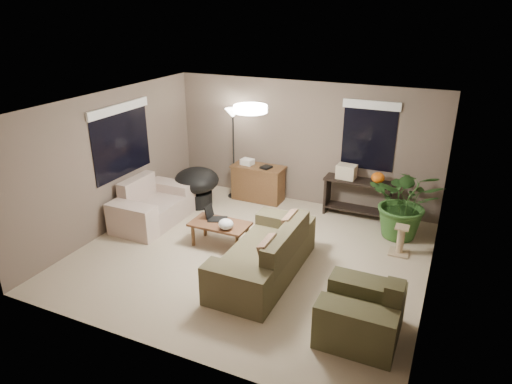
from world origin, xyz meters
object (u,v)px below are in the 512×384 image
at_px(main_sofa, 266,258).
at_px(coffee_table, 220,226).
at_px(papasan_chair, 197,184).
at_px(floor_lamp, 233,124).
at_px(cat_scratching_post, 400,242).
at_px(console_table, 357,195).
at_px(armchair, 362,315).
at_px(loveseat, 152,207).
at_px(desk, 258,183).
at_px(houseplant, 405,210).

xyz_separation_m(main_sofa, coffee_table, (-1.08, 0.53, 0.06)).
height_order(papasan_chair, floor_lamp, floor_lamp).
distance_m(main_sofa, cat_scratching_post, 2.33).
xyz_separation_m(console_table, papasan_chair, (-3.10, -0.84, 0.03)).
bearing_deg(main_sofa, coffee_table, 153.85).
relative_size(armchair, cat_scratching_post, 2.00).
distance_m(console_table, papasan_chair, 3.21).
relative_size(main_sofa, loveseat, 1.37).
relative_size(coffee_table, floor_lamp, 0.52).
height_order(desk, houseplant, houseplant).
relative_size(coffee_table, houseplant, 0.74).
relative_size(desk, floor_lamp, 0.58).
relative_size(main_sofa, floor_lamp, 1.15).
height_order(loveseat, houseplant, houseplant).
height_order(coffee_table, papasan_chair, papasan_chair).
xyz_separation_m(main_sofa, cat_scratching_post, (1.77, 1.51, -0.08)).
bearing_deg(coffee_table, loveseat, 170.39).
distance_m(loveseat, papasan_chair, 1.11).
relative_size(loveseat, houseplant, 1.19).
bearing_deg(houseplant, main_sofa, -128.70).
bearing_deg(papasan_chair, cat_scratching_post, -4.60).
relative_size(armchair, desk, 0.91).
distance_m(desk, floor_lamp, 1.34).
relative_size(desk, houseplant, 0.82).
relative_size(loveseat, coffee_table, 1.60).
bearing_deg(cat_scratching_post, main_sofa, -139.55).
bearing_deg(coffee_table, cat_scratching_post, 18.94).
distance_m(desk, console_table, 2.09).
xyz_separation_m(desk, cat_scratching_post, (3.08, -1.11, -0.16)).
bearing_deg(coffee_table, console_table, 49.09).
distance_m(armchair, cat_scratching_post, 2.29).
xyz_separation_m(loveseat, houseplant, (4.42, 1.34, 0.23)).
bearing_deg(houseplant, papasan_chair, -175.68).
height_order(loveseat, coffee_table, loveseat).
bearing_deg(floor_lamp, armchair, -43.94).
bearing_deg(main_sofa, floor_lamp, 125.74).
distance_m(houseplant, cat_scratching_post, 0.71).
bearing_deg(main_sofa, desk, 116.51).
distance_m(coffee_table, papasan_chair, 1.81).
bearing_deg(desk, loveseat, -127.49).
relative_size(armchair, coffee_table, 1.00).
xyz_separation_m(loveseat, console_table, (3.48, 1.87, 0.14)).
bearing_deg(floor_lamp, loveseat, -115.63).
xyz_separation_m(main_sofa, houseplant, (1.72, 2.14, 0.23)).
relative_size(armchair, console_table, 0.77).
relative_size(loveseat, floor_lamp, 0.84).
bearing_deg(loveseat, cat_scratching_post, 8.95).
bearing_deg(floor_lamp, console_table, 2.19).
height_order(coffee_table, houseplant, houseplant).
relative_size(papasan_chair, floor_lamp, 0.53).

